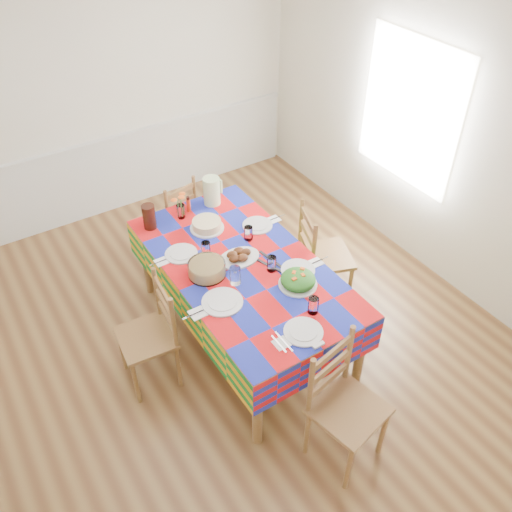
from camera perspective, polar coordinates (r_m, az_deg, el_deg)
The scene contains 23 objects.
room at distance 4.13m, azimuth -3.61°, elevation 4.39°, with size 4.58×5.08×2.78m.
wainscot at distance 6.55m, azimuth -14.30°, elevation 8.76°, with size 4.41×0.06×0.92m.
window_right at distance 5.51m, azimuth 15.84°, elevation 14.36°, with size 1.40×1.40×0.00m, color white.
dining_table at distance 4.52m, azimuth -1.42°, elevation -1.79°, with size 1.16×2.16×0.84m.
setting_near_head at distance 3.96m, azimuth 5.31°, elevation -6.96°, with size 0.47×0.31×0.14m.
setting_left_near at distance 4.16m, azimuth -3.15°, elevation -3.85°, with size 0.58×0.34×0.15m.
setting_left_far at distance 4.56m, azimuth -7.01°, elevation 0.40°, with size 0.50×0.30×0.13m.
setting_right_near at distance 4.38m, azimuth 3.51°, elevation -1.21°, with size 0.52×0.30×0.13m.
setting_right_far at distance 4.79m, azimuth -0.12°, elevation 2.99°, with size 0.51×0.29×0.13m.
meat_platter at distance 4.49m, azimuth -1.82°, elevation -0.03°, with size 0.36×0.26×0.07m.
salad_platter at distance 4.25m, azimuth 4.45°, elevation -2.55°, with size 0.31×0.31×0.13m.
pasta_bowl at distance 4.34m, azimuth -5.20°, elevation -1.37°, with size 0.31×0.31×0.11m.
cake at distance 4.83m, azimuth -5.20°, elevation 3.28°, with size 0.30×0.30×0.08m.
serving_utensils at distance 4.45m, azimuth 1.68°, elevation -0.83°, with size 0.17×0.38×0.01m.
flower_vase at distance 4.96m, azimuth -7.95°, elevation 5.05°, with size 0.16×0.13×0.25m.
hot_sauce at distance 5.04m, azimuth -7.12°, elevation 5.45°, with size 0.04×0.04×0.16m, color red.
green_pitcher at distance 5.10m, azimuth -4.69°, elevation 6.84°, with size 0.16×0.16×0.27m, color #D2F1AA.
tea_pitcher at distance 4.87m, azimuth -11.18°, elevation 4.08°, with size 0.12×0.12×0.23m, color black.
name_card at distance 3.85m, azimuth 6.60°, elevation -9.31°, with size 0.09×0.03×0.02m, color silver.
chair_near at distance 3.96m, azimuth 9.22°, elevation -15.32°, with size 0.55×0.53×1.06m.
chair_far at distance 5.65m, azimuth -8.54°, elevation 3.93°, with size 0.50×0.49×0.95m.
chair_left at distance 4.44m, azimuth -10.95°, elevation -8.20°, with size 0.46×0.48×1.00m.
chair_right at distance 5.06m, azimuth 6.87°, elevation -0.05°, with size 0.58×0.59×1.06m.
Camera 1 is at (-1.59, -2.97, 3.75)m, focal length 38.00 mm.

